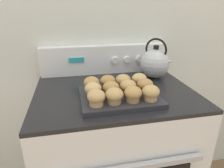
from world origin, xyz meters
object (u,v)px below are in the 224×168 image
at_px(muffin_r2_c2, 123,81).
at_px(tea_kettle, 155,63).
at_px(muffin_r1_c2, 128,87).
at_px(muffin_r2_c0, 92,83).
at_px(muffin_pan, 120,97).
at_px(muffin_r0_c2, 133,94).
at_px(muffin_r0_c3, 151,93).
at_px(muffin_r0_c0, 96,98).
at_px(muffin_r1_c3, 145,86).
at_px(stove_range, 114,161).
at_px(muffin_r1_c1, 111,88).
at_px(muffin_r1_c0, 93,90).
at_px(muffin_r0_c1, 114,96).
at_px(muffin_r2_c3, 139,80).
at_px(muffin_r2_c1, 108,82).

relative_size(muffin_r2_c2, tea_kettle, 0.32).
distance_m(muffin_r1_c2, muffin_r2_c2, 0.08).
bearing_deg(muffin_r2_c0, muffin_r2_c2, 0.69).
relative_size(muffin_pan, muffin_r0_c2, 4.77).
bearing_deg(muffin_r0_c3, muffin_r0_c0, -179.84).
height_order(muffin_r1_c2, muffin_r2_c2, same).
relative_size(muffin_r1_c2, muffin_r1_c3, 1.00).
distance_m(stove_range, muffin_r1_c1, 0.53).
height_order(muffin_r1_c0, muffin_r2_c2, same).
relative_size(stove_range, muffin_r1_c1, 12.57).
height_order(muffin_r0_c1, muffin_r1_c3, same).
distance_m(muffin_r1_c3, muffin_r2_c3, 0.08).
height_order(muffin_r0_c3, muffin_r2_c3, same).
distance_m(stove_range, muffin_r1_c3, 0.54).
bearing_deg(muffin_r0_c3, muffin_r0_c1, 178.95).
distance_m(muffin_r2_c1, tea_kettle, 0.35).
bearing_deg(muffin_r2_c2, muffin_r0_c1, -116.77).
bearing_deg(muffin_r1_c0, muffin_r2_c2, 26.62).
relative_size(muffin_r1_c0, muffin_r1_c3, 1.00).
bearing_deg(muffin_pan, muffin_r2_c1, 115.68).
relative_size(muffin_r0_c0, muffin_r0_c1, 1.00).
bearing_deg(muffin_r2_c1, muffin_r0_c2, -63.82).
bearing_deg(stove_range, muffin_pan, -89.47).
bearing_deg(tea_kettle, muffin_r1_c1, -142.13).
height_order(muffin_r0_c3, muffin_r1_c0, same).
distance_m(muffin_r2_c0, muffin_r2_c3, 0.24).
bearing_deg(muffin_r2_c3, muffin_r0_c3, -91.17).
xyz_separation_m(stove_range, muffin_r0_c2, (0.04, -0.19, 0.52)).
distance_m(muffin_r0_c2, muffin_r2_c2, 0.15).
bearing_deg(muffin_r1_c0, muffin_r1_c3, -0.17).
xyz_separation_m(muffin_r1_c0, muffin_r2_c3, (0.24, 0.08, 0.00)).
bearing_deg(muffin_r0_c2, muffin_r2_c3, 62.47).
bearing_deg(stove_range, tea_kettle, 25.63).
xyz_separation_m(muffin_r0_c2, muffin_r1_c3, (0.08, 0.08, 0.00)).
height_order(muffin_r1_c0, muffin_r2_c0, same).
relative_size(muffin_r0_c1, muffin_r0_c2, 1.00).
bearing_deg(stove_range, muffin_r0_c2, -77.96).
xyz_separation_m(muffin_r2_c1, muffin_r2_c3, (0.16, -0.00, 0.00)).
distance_m(muffin_r0_c1, muffin_r1_c1, 0.08).
bearing_deg(muffin_r0_c0, muffin_r2_c1, 64.28).
height_order(stove_range, tea_kettle, tea_kettle).
height_order(muffin_r0_c0, tea_kettle, tea_kettle).
bearing_deg(muffin_r0_c2, stove_range, 102.04).
height_order(muffin_r0_c2, muffin_r1_c3, same).
relative_size(muffin_r2_c2, muffin_r2_c3, 1.00).
bearing_deg(muffin_r0_c1, muffin_r1_c3, 25.25).
distance_m(muffin_pan, muffin_r0_c2, 0.10).
relative_size(muffin_r1_c2, muffin_r2_c0, 1.00).
bearing_deg(muffin_r0_c3, muffin_r0_c2, 177.44).
height_order(stove_range, muffin_r1_c1, muffin_r1_c1).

